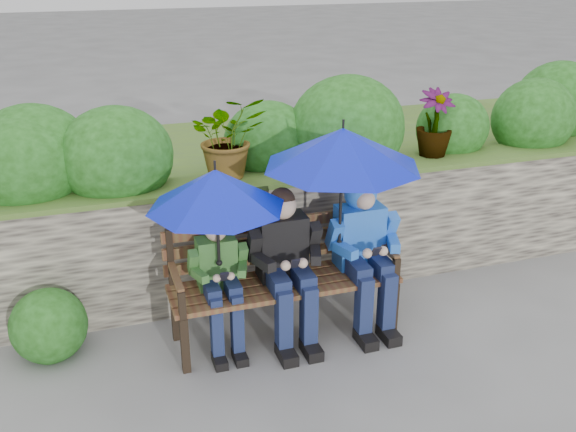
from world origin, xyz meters
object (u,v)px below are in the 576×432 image
object	(u,v)px
boy_left	(220,277)
umbrella_right	(343,148)
park_bench	(282,271)
boy_middle	(286,260)
boy_right	(364,242)
umbrella_left	(216,189)

from	to	relation	value
boy_left	umbrella_right	size ratio (longest dim) A/B	0.89
park_bench	boy_middle	bearing A→B (deg)	-85.16
umbrella_right	boy_right	bearing A→B (deg)	5.30
umbrella_right	park_bench	bearing A→B (deg)	167.89
park_bench	boy_left	size ratio (longest dim) A/B	1.68
park_bench	boy_middle	world-z (taller)	boy_middle
boy_left	boy_middle	xyz separation A→B (m)	(0.49, -0.02, 0.06)
boy_middle	umbrella_right	bearing A→B (deg)	-0.94
park_bench	umbrella_left	bearing A→B (deg)	-168.85
boy_middle	umbrella_left	distance (m)	0.78
boy_right	umbrella_left	world-z (taller)	umbrella_left
boy_middle	boy_right	size ratio (longest dim) A/B	1.00
boy_middle	umbrella_right	xyz separation A→B (m)	(0.41, -0.01, 0.80)
boy_middle	umbrella_right	world-z (taller)	umbrella_right
boy_right	umbrella_left	distance (m)	1.24
boy_right	boy_middle	bearing A→B (deg)	-178.82
boy_left	umbrella_left	bearing A→B (deg)	-100.29
park_bench	umbrella_right	distance (m)	1.03
boy_left	umbrella_right	bearing A→B (deg)	-1.43
boy_left	umbrella_left	size ratio (longest dim) A/B	1.06
boy_left	boy_right	bearing A→B (deg)	-0.16
umbrella_right	boy_left	bearing A→B (deg)	178.57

